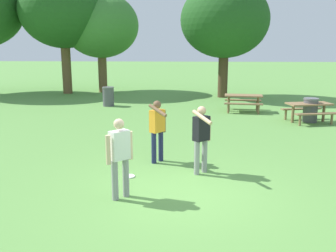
{
  "coord_description": "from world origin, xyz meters",
  "views": [
    {
      "loc": [
        0.07,
        -7.3,
        3.05
      ],
      "look_at": [
        -0.46,
        1.94,
        1.0
      ],
      "focal_mm": 39.62,
      "sensor_mm": 36.0,
      "label": 1
    }
  ],
  "objects_px": {
    "person_thrower": "(202,135)",
    "picnic_table_near": "(309,108)",
    "frisbee": "(129,176)",
    "tree_far_right": "(101,26)",
    "tree_slender_mid": "(225,20)",
    "trash_can_further_along": "(108,96)",
    "person_bystander": "(158,127)",
    "person_catcher": "(120,153)",
    "picnic_table_far": "(243,99)",
    "trash_can_beside_table": "(310,110)",
    "tree_broad_center": "(63,11)"
  },
  "relations": [
    {
      "from": "picnic_table_far",
      "to": "trash_can_further_along",
      "type": "height_order",
      "value": "trash_can_further_along"
    },
    {
      "from": "person_thrower",
      "to": "person_catcher",
      "type": "xyz_separation_m",
      "value": [
        -1.66,
        -1.56,
        -0.02
      ]
    },
    {
      "from": "frisbee",
      "to": "trash_can_beside_table",
      "type": "relative_size",
      "value": 0.29
    },
    {
      "from": "frisbee",
      "to": "tree_slender_mid",
      "type": "relative_size",
      "value": 0.04
    },
    {
      "from": "trash_can_further_along",
      "to": "trash_can_beside_table",
      "type": "bearing_deg",
      "value": -21.04
    },
    {
      "from": "picnic_table_near",
      "to": "picnic_table_far",
      "type": "distance_m",
      "value": 3.21
    },
    {
      "from": "tree_broad_center",
      "to": "tree_slender_mid",
      "type": "distance_m",
      "value": 9.75
    },
    {
      "from": "person_thrower",
      "to": "frisbee",
      "type": "distance_m",
      "value": 1.97
    },
    {
      "from": "person_bystander",
      "to": "trash_can_further_along",
      "type": "bearing_deg",
      "value": 109.92
    },
    {
      "from": "person_catcher",
      "to": "frisbee",
      "type": "height_order",
      "value": "person_catcher"
    },
    {
      "from": "frisbee",
      "to": "tree_broad_center",
      "type": "bearing_deg",
      "value": 112.96
    },
    {
      "from": "frisbee",
      "to": "tree_far_right",
      "type": "bearing_deg",
      "value": 105.03
    },
    {
      "from": "tree_broad_center",
      "to": "frisbee",
      "type": "bearing_deg",
      "value": -67.04
    },
    {
      "from": "trash_can_beside_table",
      "to": "tree_far_right",
      "type": "height_order",
      "value": "tree_far_right"
    },
    {
      "from": "picnic_table_near",
      "to": "tree_slender_mid",
      "type": "xyz_separation_m",
      "value": [
        -2.8,
        7.01,
        3.8
      ]
    },
    {
      "from": "person_bystander",
      "to": "picnic_table_far",
      "type": "relative_size",
      "value": 0.88
    },
    {
      "from": "tree_slender_mid",
      "to": "trash_can_further_along",
      "type": "bearing_deg",
      "value": -149.55
    },
    {
      "from": "frisbee",
      "to": "person_bystander",
      "type": "bearing_deg",
      "value": 62.99
    },
    {
      "from": "person_catcher",
      "to": "tree_slender_mid",
      "type": "height_order",
      "value": "tree_slender_mid"
    },
    {
      "from": "person_bystander",
      "to": "tree_broad_center",
      "type": "bearing_deg",
      "value": 116.66
    },
    {
      "from": "person_thrower",
      "to": "tree_slender_mid",
      "type": "height_order",
      "value": "tree_slender_mid"
    },
    {
      "from": "frisbee",
      "to": "person_catcher",
      "type": "bearing_deg",
      "value": -88.33
    },
    {
      "from": "frisbee",
      "to": "tree_broad_center",
      "type": "distance_m",
      "value": 16.91
    },
    {
      "from": "person_catcher",
      "to": "trash_can_beside_table",
      "type": "distance_m",
      "value": 10.06
    },
    {
      "from": "picnic_table_near",
      "to": "trash_can_further_along",
      "type": "bearing_deg",
      "value": 158.47
    },
    {
      "from": "trash_can_further_along",
      "to": "tree_slender_mid",
      "type": "height_order",
      "value": "tree_slender_mid"
    },
    {
      "from": "person_thrower",
      "to": "picnic_table_near",
      "type": "distance_m",
      "value": 7.72
    },
    {
      "from": "person_thrower",
      "to": "trash_can_beside_table",
      "type": "distance_m",
      "value": 7.81
    },
    {
      "from": "person_catcher",
      "to": "frisbee",
      "type": "xyz_separation_m",
      "value": [
        -0.04,
        1.22,
        -0.93
      ]
    },
    {
      "from": "frisbee",
      "to": "picnic_table_near",
      "type": "height_order",
      "value": "picnic_table_near"
    },
    {
      "from": "frisbee",
      "to": "tree_far_right",
      "type": "relative_size",
      "value": 0.05
    },
    {
      "from": "picnic_table_far",
      "to": "tree_broad_center",
      "type": "height_order",
      "value": "tree_broad_center"
    },
    {
      "from": "person_bystander",
      "to": "trash_can_beside_table",
      "type": "distance_m",
      "value": 7.92
    },
    {
      "from": "person_bystander",
      "to": "trash_can_beside_table",
      "type": "bearing_deg",
      "value": 44.39
    },
    {
      "from": "trash_can_further_along",
      "to": "frisbee",
      "type": "bearing_deg",
      "value": -75.27
    },
    {
      "from": "picnic_table_far",
      "to": "tree_far_right",
      "type": "height_order",
      "value": "tree_far_right"
    },
    {
      "from": "person_thrower",
      "to": "tree_far_right",
      "type": "distance_m",
      "value": 16.74
    },
    {
      "from": "picnic_table_far",
      "to": "tree_slender_mid",
      "type": "xyz_separation_m",
      "value": [
        -0.54,
        4.73,
        3.8
      ]
    },
    {
      "from": "person_thrower",
      "to": "picnic_table_near",
      "type": "xyz_separation_m",
      "value": [
        4.45,
        6.29,
        -0.4
      ]
    },
    {
      "from": "person_bystander",
      "to": "tree_slender_mid",
      "type": "xyz_separation_m",
      "value": [
        2.76,
        12.48,
        3.4
      ]
    },
    {
      "from": "person_catcher",
      "to": "tree_far_right",
      "type": "distance_m",
      "value": 17.72
    },
    {
      "from": "trash_can_further_along",
      "to": "tree_slender_mid",
      "type": "relative_size",
      "value": 0.15
    },
    {
      "from": "trash_can_beside_table",
      "to": "frisbee",
      "type": "bearing_deg",
      "value": -133.02
    },
    {
      "from": "person_thrower",
      "to": "picnic_table_far",
      "type": "distance_m",
      "value": 8.85
    },
    {
      "from": "trash_can_beside_table",
      "to": "tree_broad_center",
      "type": "relative_size",
      "value": 0.13
    },
    {
      "from": "person_bystander",
      "to": "tree_slender_mid",
      "type": "relative_size",
      "value": 0.25
    },
    {
      "from": "person_thrower",
      "to": "person_catcher",
      "type": "bearing_deg",
      "value": -136.76
    },
    {
      "from": "person_thrower",
      "to": "tree_slender_mid",
      "type": "bearing_deg",
      "value": 82.91
    },
    {
      "from": "tree_broad_center",
      "to": "trash_can_beside_table",
      "type": "bearing_deg",
      "value": -33.15
    },
    {
      "from": "picnic_table_far",
      "to": "tree_slender_mid",
      "type": "relative_size",
      "value": 0.28
    }
  ]
}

